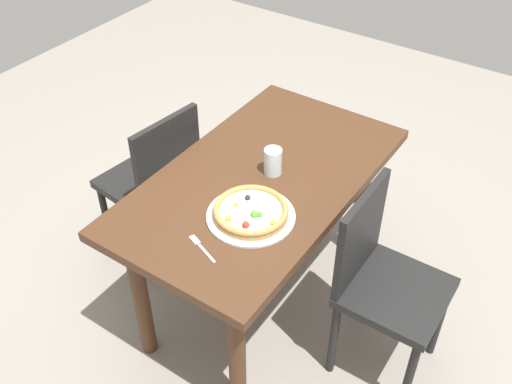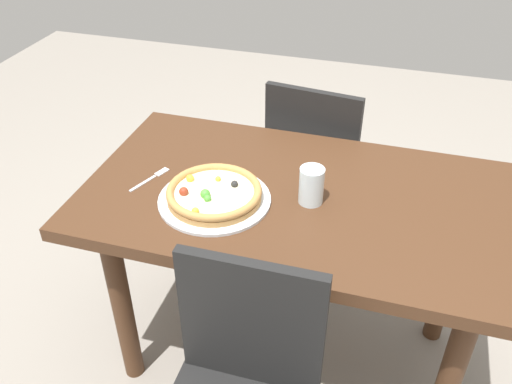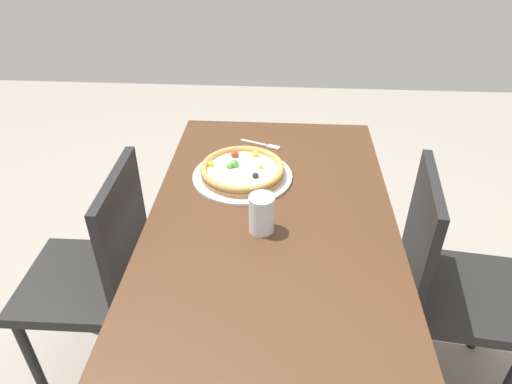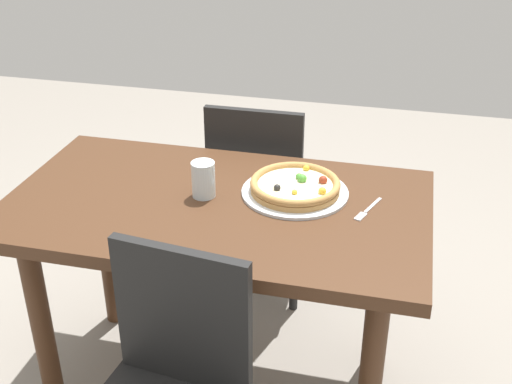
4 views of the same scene
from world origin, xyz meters
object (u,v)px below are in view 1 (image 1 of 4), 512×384
(dining_table, at_px, (261,197))
(fork, at_px, (201,246))
(chair_near, at_px, (382,280))
(pizza, at_px, (251,211))
(chair_far, at_px, (155,181))
(plate, at_px, (251,216))
(drinking_glass, at_px, (273,161))

(dining_table, bearing_deg, fork, -174.11)
(chair_near, xyz_separation_m, pizza, (-0.23, 0.49, 0.30))
(chair_near, xyz_separation_m, chair_far, (-0.03, 1.19, 0.00))
(chair_far, xyz_separation_m, fork, (-0.44, -0.64, 0.27))
(dining_table, relative_size, fork, 8.40)
(chair_far, bearing_deg, fork, -117.07)
(chair_far, bearing_deg, dining_table, -79.70)
(chair_near, relative_size, chair_far, 1.00)
(dining_table, height_order, chair_near, chair_near)
(plate, bearing_deg, chair_near, -64.81)
(chair_far, relative_size, drinking_glass, 7.61)
(dining_table, xyz_separation_m, pizza, (-0.23, -0.11, 0.14))
(dining_table, xyz_separation_m, chair_far, (-0.03, 0.60, -0.15))
(chair_far, bearing_deg, plate, -98.75)
(plate, distance_m, pizza, 0.03)
(plate, relative_size, drinking_glass, 2.93)
(dining_table, distance_m, fork, 0.49)
(dining_table, xyz_separation_m, plate, (-0.23, -0.11, 0.12))
(fork, relative_size, drinking_glass, 1.35)
(chair_far, distance_m, pizza, 0.79)
(dining_table, bearing_deg, chair_near, -90.44)
(pizza, relative_size, fork, 1.83)
(plate, distance_m, fork, 0.24)
(plate, distance_m, drinking_glass, 0.30)
(plate, height_order, pizza, pizza)
(dining_table, relative_size, chair_far, 1.49)
(fork, bearing_deg, pizza, -83.42)
(chair_near, height_order, chair_far, same)
(pizza, distance_m, drinking_glass, 0.30)
(dining_table, relative_size, pizza, 4.59)
(chair_near, bearing_deg, plate, -65.23)
(chair_far, height_order, pizza, chair_far)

